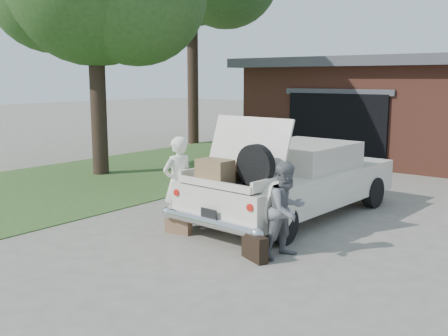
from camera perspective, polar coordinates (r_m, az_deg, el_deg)
The scene contains 7 objects.
ground at distance 9.01m, azimuth -2.39°, elevation -7.42°, with size 90.00×90.00×0.00m, color gray.
grass_strip at distance 14.88m, azimuth -10.96°, elevation -0.67°, with size 6.00×16.00×0.02m, color #2D4C1E.
sedan at distance 10.19m, azimuth 7.62°, elevation -1.25°, with size 2.16×5.04×2.01m.
woman_left at distance 9.34m, azimuth -5.04°, elevation -1.60°, with size 0.60×0.40×1.65m, color white.
woman_right at distance 7.87m, azimuth 6.80°, elevation -4.55°, with size 0.70×0.55×1.45m, color slate.
suitcase_left at distance 9.14m, azimuth -4.99°, elevation -5.98°, with size 0.48×0.15×0.37m, color #855F43.
suitcase_right at distance 7.83m, azimuth 3.36°, elevation -8.63°, with size 0.50×0.16×0.39m, color black.
Camera 1 is at (5.62, -6.52, 2.66)m, focal length 42.00 mm.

